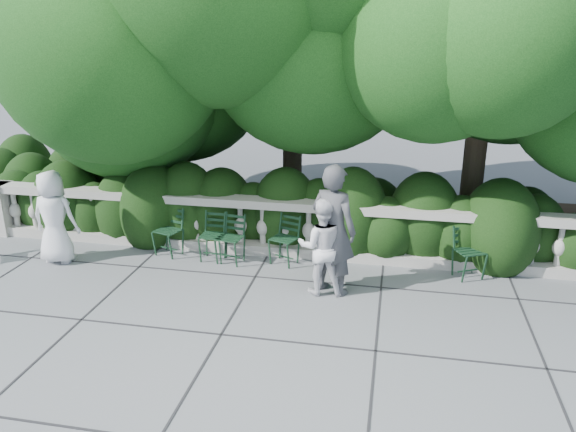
% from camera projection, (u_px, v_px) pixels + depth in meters
% --- Properties ---
extents(ground, '(90.00, 90.00, 0.00)m').
position_uv_depth(ground, '(275.00, 303.00, 8.16)').
color(ground, '#5A5D62').
rests_on(ground, ground).
extents(balustrade, '(12.00, 0.44, 1.00)m').
position_uv_depth(balustrade, '(297.00, 229.00, 9.67)').
color(balustrade, '#9E998E').
rests_on(balustrade, ground).
extents(shrub_hedge, '(15.00, 2.60, 1.70)m').
position_uv_depth(shrub_hedge, '(308.00, 232.00, 10.94)').
color(shrub_hedge, black).
rests_on(shrub_hedge, ground).
extents(tree_canopy, '(15.04, 6.52, 6.78)m').
position_uv_depth(tree_canopy, '(351.00, 17.00, 9.71)').
color(tree_canopy, '#3F3023').
rests_on(tree_canopy, ground).
extents(chair_a, '(0.56, 0.59, 0.84)m').
position_uv_depth(chair_a, '(164.00, 257.00, 9.74)').
color(chair_a, black).
rests_on(chair_a, ground).
extents(chair_b, '(0.51, 0.54, 0.84)m').
position_uv_depth(chair_b, '(227.00, 266.00, 9.41)').
color(chair_b, black).
rests_on(chair_b, ground).
extents(chair_c, '(0.58, 0.60, 0.84)m').
position_uv_depth(chair_c, '(280.00, 266.00, 9.39)').
color(chair_c, black).
rests_on(chair_c, ground).
extents(chair_d, '(0.45, 0.49, 0.84)m').
position_uv_depth(chair_d, '(211.00, 263.00, 9.51)').
color(chair_d, black).
rests_on(chair_d, ground).
extents(chair_f, '(0.61, 0.63, 0.84)m').
position_uv_depth(chair_f, '(472.00, 281.00, 8.85)').
color(chair_f, black).
rests_on(chair_f, ground).
extents(person_businessman, '(0.78, 0.51, 1.59)m').
position_uv_depth(person_businessman, '(54.00, 217.00, 9.34)').
color(person_businessman, silver).
rests_on(person_businessman, ground).
extents(person_woman_grey, '(0.85, 0.72, 1.98)m').
position_uv_depth(person_woman_grey, '(333.00, 230.00, 8.20)').
color(person_woman_grey, '#3D3E42').
rests_on(person_woman_grey, ground).
extents(person_casual_man, '(0.79, 0.65, 1.48)m').
position_uv_depth(person_casual_man, '(322.00, 246.00, 8.26)').
color(person_casual_man, silver).
rests_on(person_casual_man, ground).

